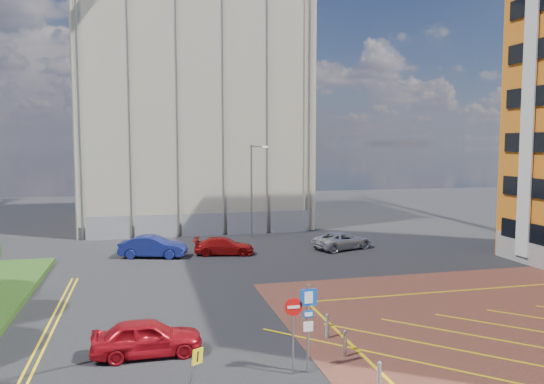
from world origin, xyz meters
name	(u,v)px	position (x,y,z in m)	size (l,w,h in m)	color
lamp_back	(252,188)	(4.08, 28.00, 4.36)	(1.53, 0.16, 8.00)	#9EA0A8
sign_cluster	(303,320)	(0.30, 0.98, 1.95)	(1.17, 0.12, 3.20)	#9EA0A8
warning_sign	(193,376)	(-3.76, -1.45, 1.43)	(0.61, 0.39, 2.25)	#9EA0A8
construction_building	(191,116)	(0.00, 40.00, 11.00)	(21.20, 19.20, 22.00)	#B5AC94
construction_fence	(214,224)	(1.00, 30.00, 1.00)	(21.60, 0.06, 2.00)	gray
car_red_left	(147,337)	(-5.02, 3.97, 0.71)	(1.68, 4.17, 1.42)	#AE0E18
car_blue_back	(153,247)	(-4.43, 21.96, 0.77)	(1.64, 4.69, 1.55)	navy
car_red_back	(224,246)	(0.65, 21.70, 0.63)	(1.77, 4.36, 1.27)	#AA0F0E
car_silver_back	(343,240)	(9.86, 21.59, 0.66)	(2.20, 4.77, 1.33)	#B9BAC1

